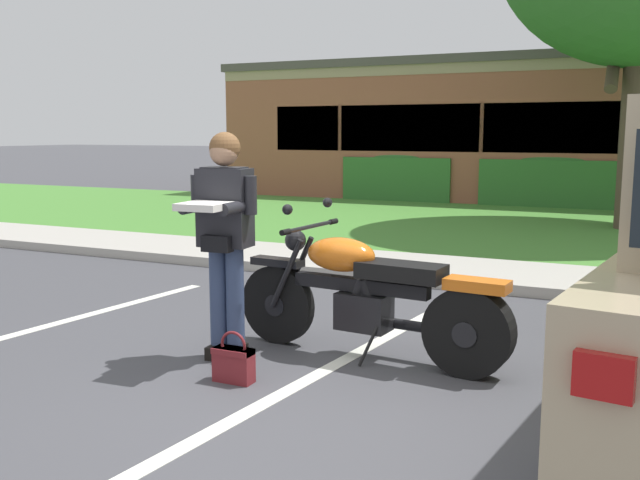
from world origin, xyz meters
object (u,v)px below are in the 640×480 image
at_px(rider_person, 224,227).
at_px(handbag, 234,361).
at_px(motorcycle, 377,297).
at_px(hedge_left, 401,175).
at_px(hedge_center_left, 553,179).

relative_size(rider_person, handbag, 4.74).
height_order(motorcycle, rider_person, rider_person).
bearing_deg(hedge_left, rider_person, -77.40).
relative_size(rider_person, hedge_center_left, 0.54).
bearing_deg(handbag, hedge_left, 103.60).
xyz_separation_m(motorcycle, handbag, (-0.72, -0.87, -0.34)).
distance_m(handbag, hedge_left, 12.98).
bearing_deg(motorcycle, rider_person, -156.54).
xyz_separation_m(motorcycle, hedge_center_left, (-0.18, 11.73, 0.17)).
xyz_separation_m(rider_person, handbag, (0.32, -0.42, -0.86)).
xyz_separation_m(hedge_left, hedge_center_left, (3.59, -0.00, 0.00)).
height_order(motorcycle, handbag, motorcycle).
distance_m(motorcycle, handbag, 1.18).
distance_m(handbag, hedge_center_left, 12.62).
bearing_deg(hedge_center_left, handbag, -92.46).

